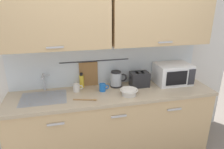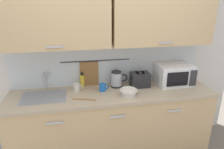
# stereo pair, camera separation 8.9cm
# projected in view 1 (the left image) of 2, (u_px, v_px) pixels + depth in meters

# --- Properties ---
(counter_unit) EXTENTS (2.53, 0.64, 0.90)m
(counter_unit) POSITION_uv_depth(u_px,v_px,m) (112.00, 123.00, 2.65)
(counter_unit) COLOR tan
(counter_unit) RESTS_ON ground
(back_wall_assembly) EXTENTS (3.70, 0.41, 2.50)m
(back_wall_assembly) POSITION_uv_depth(u_px,v_px,m) (108.00, 39.00, 2.51)
(back_wall_assembly) COLOR silver
(back_wall_assembly) RESTS_ON ground
(sink_faucet) EXTENTS (0.09, 0.17, 0.22)m
(sink_faucet) POSITION_uv_depth(u_px,v_px,m) (44.00, 80.00, 2.49)
(sink_faucet) COLOR #B2B5BA
(sink_faucet) RESTS_ON counter_unit
(microwave) EXTENTS (0.46, 0.35, 0.27)m
(microwave) POSITION_uv_depth(u_px,v_px,m) (173.00, 74.00, 2.74)
(microwave) COLOR white
(microwave) RESTS_ON counter_unit
(electric_kettle) EXTENTS (0.23, 0.16, 0.21)m
(electric_kettle) POSITION_uv_depth(u_px,v_px,m) (116.00, 79.00, 2.65)
(electric_kettle) COLOR black
(electric_kettle) RESTS_ON counter_unit
(dish_soap_bottle) EXTENTS (0.06, 0.06, 0.20)m
(dish_soap_bottle) POSITION_uv_depth(u_px,v_px,m) (82.00, 81.00, 2.62)
(dish_soap_bottle) COLOR yellow
(dish_soap_bottle) RESTS_ON counter_unit
(mug_near_sink) EXTENTS (0.12, 0.08, 0.09)m
(mug_near_sink) POSITION_uv_depth(u_px,v_px,m) (77.00, 88.00, 2.51)
(mug_near_sink) COLOR silver
(mug_near_sink) RESTS_ON counter_unit
(mixing_bowl) EXTENTS (0.21, 0.21, 0.08)m
(mixing_bowl) POSITION_uv_depth(u_px,v_px,m) (129.00, 92.00, 2.41)
(mixing_bowl) COLOR silver
(mixing_bowl) RESTS_ON counter_unit
(toaster) EXTENTS (0.26, 0.17, 0.19)m
(toaster) POSITION_uv_depth(u_px,v_px,m) (139.00, 79.00, 2.65)
(toaster) COLOR #232326
(toaster) RESTS_ON counter_unit
(mug_by_kettle) EXTENTS (0.12, 0.08, 0.09)m
(mug_by_kettle) POSITION_uv_depth(u_px,v_px,m) (103.00, 87.00, 2.52)
(mug_by_kettle) COLOR blue
(mug_by_kettle) RESTS_ON counter_unit
(wooden_spoon) EXTENTS (0.27, 0.10, 0.01)m
(wooden_spoon) POSITION_uv_depth(u_px,v_px,m) (88.00, 100.00, 2.29)
(wooden_spoon) COLOR #9E7042
(wooden_spoon) RESTS_ON counter_unit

